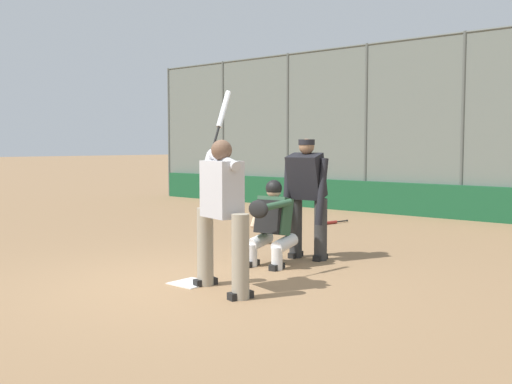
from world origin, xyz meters
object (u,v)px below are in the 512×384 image
at_px(umpire_home, 307,195).
at_px(fielding_glove_on_dirt, 264,240).
at_px(batter_at_plate, 222,209).
at_px(catcher_behind_plate, 271,222).
at_px(spare_bat_near_backstop, 331,223).

relative_size(umpire_home, fielding_glove_on_dirt, 6.16).
height_order(batter_at_plate, fielding_glove_on_dirt, batter_at_plate).
height_order(catcher_behind_plate, umpire_home, umpire_home).
bearing_deg(catcher_behind_plate, umpire_home, -103.48).
bearing_deg(catcher_behind_plate, spare_bat_near_backstop, -73.46).
bearing_deg(fielding_glove_on_dirt, spare_bat_near_backstop, -79.81).
height_order(spare_bat_near_backstop, fielding_glove_on_dirt, fielding_glove_on_dirt).
bearing_deg(spare_bat_near_backstop, batter_at_plate, 31.30).
bearing_deg(batter_at_plate, spare_bat_near_backstop, -52.72).
distance_m(batter_at_plate, fielding_glove_on_dirt, 3.53).
relative_size(batter_at_plate, spare_bat_near_backstop, 2.76).
height_order(batter_at_plate, catcher_behind_plate, batter_at_plate).
distance_m(batter_at_plate, umpire_home, 2.23).
xyz_separation_m(catcher_behind_plate, spare_bat_near_backstop, (1.80, -4.24, -0.58)).
xyz_separation_m(umpire_home, fielding_glove_on_dirt, (1.38, -0.71, -0.89)).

